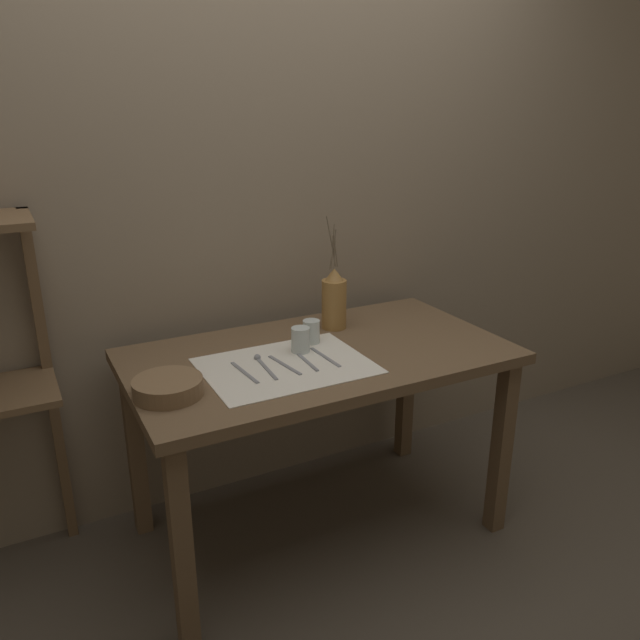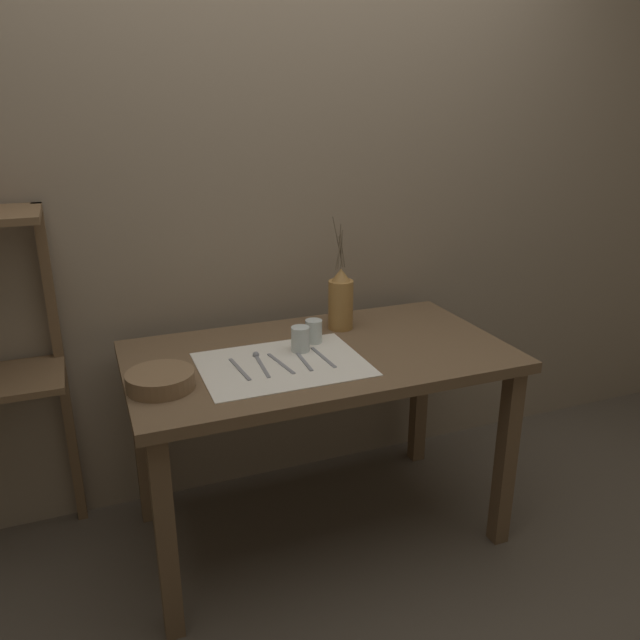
{
  "view_description": "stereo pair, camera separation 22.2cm",
  "coord_description": "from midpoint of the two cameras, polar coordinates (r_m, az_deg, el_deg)",
  "views": [
    {
      "loc": [
        -0.96,
        -1.86,
        1.62
      ],
      "look_at": [
        0.0,
        0.0,
        0.89
      ],
      "focal_mm": 35.0,
      "sensor_mm": 36.0,
      "label": 1
    },
    {
      "loc": [
        -0.76,
        -1.95,
        1.62
      ],
      "look_at": [
        0.0,
        0.0,
        0.89
      ],
      "focal_mm": 35.0,
      "sensor_mm": 36.0,
      "label": 2
    }
  ],
  "objects": [
    {
      "name": "pitcher_with_flowers",
      "position": [
        2.46,
        -1.29,
        1.78
      ],
      "size": [
        0.1,
        0.1,
        0.45
      ],
      "color": "olive",
      "rests_on": "wooden_table"
    },
    {
      "name": "wooden_table",
      "position": [
        2.3,
        -2.86,
        -5.18
      ],
      "size": [
        1.37,
        0.76,
        0.77
      ],
      "color": "brown",
      "rests_on": "ground_plane"
    },
    {
      "name": "spoon_inner",
      "position": [
        2.22,
        -4.78,
        -3.21
      ],
      "size": [
        0.03,
        0.21,
        0.02
      ],
      "color": "gray",
      "rests_on": "wooden_table"
    },
    {
      "name": "spoon_outer",
      "position": [
        2.17,
        -8.35,
        -3.86
      ],
      "size": [
        0.03,
        0.21,
        0.02
      ],
      "color": "gray",
      "rests_on": "wooden_table"
    },
    {
      "name": "knife_center",
      "position": [
        2.2,
        -2.41,
        -3.46
      ],
      "size": [
        0.02,
        0.2,
        0.0
      ],
      "color": "gray",
      "rests_on": "wooden_table"
    },
    {
      "name": "linen_cloth",
      "position": [
        2.15,
        -6.08,
        -4.23
      ],
      "size": [
        0.56,
        0.42,
        0.0
      ],
      "color": "silver",
      "rests_on": "wooden_table"
    },
    {
      "name": "wooden_bowl",
      "position": [
        2.0,
        -16.87,
        -5.98
      ],
      "size": [
        0.22,
        0.22,
        0.05
      ],
      "color": "brown",
      "rests_on": "wooden_table"
    },
    {
      "name": "fork_inner",
      "position": [
        2.1,
        -9.94,
        -4.81
      ],
      "size": [
        0.03,
        0.2,
        0.0
      ],
      "color": "gray",
      "rests_on": "wooden_table"
    },
    {
      "name": "stone_wall_back",
      "position": [
        2.58,
        -7.7,
        9.73
      ],
      "size": [
        7.0,
        0.06,
        2.4
      ],
      "color": "gray",
      "rests_on": "ground_plane"
    },
    {
      "name": "glass_tumbler_far",
      "position": [
        2.32,
        -3.54,
        -1.1
      ],
      "size": [
        0.06,
        0.06,
        0.09
      ],
      "color": "silver",
      "rests_on": "wooden_table"
    },
    {
      "name": "fork_outer",
      "position": [
        2.14,
        -6.23,
        -4.18
      ],
      "size": [
        0.04,
        0.19,
        0.0
      ],
      "color": "gray",
      "rests_on": "wooden_table"
    },
    {
      "name": "ground_plane",
      "position": [
        2.65,
        -2.61,
        -18.5
      ],
      "size": [
        12.0,
        12.0,
        0.0
      ],
      "primitive_type": "plane",
      "color": "brown"
    },
    {
      "name": "glass_tumbler_near",
      "position": [
        2.24,
        -4.64,
        -1.86
      ],
      "size": [
        0.07,
        0.07,
        0.09
      ],
      "color": "silver",
      "rests_on": "wooden_table"
    }
  ]
}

